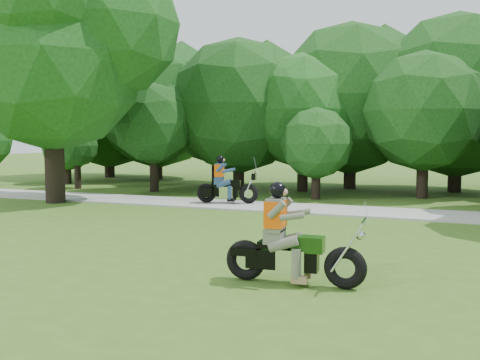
% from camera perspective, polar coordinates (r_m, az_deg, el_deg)
% --- Properties ---
extents(ground, '(100.00, 100.00, 0.00)m').
position_cam_1_polar(ground, '(9.26, 5.20, -10.13)').
color(ground, '#375D1A').
rests_on(ground, ground).
extents(walkway, '(60.00, 2.20, 0.06)m').
position_cam_1_polar(walkway, '(16.94, 12.88, -3.30)').
color(walkway, gray).
rests_on(walkway, ground).
extents(tree_line, '(40.47, 12.36, 7.79)m').
position_cam_1_polar(tree_line, '(23.53, 16.89, 7.91)').
color(tree_line, black).
rests_on(tree_line, ground).
extents(big_tree_west, '(8.64, 6.56, 9.96)m').
position_cam_1_polar(big_tree_west, '(20.49, -18.93, 14.02)').
color(big_tree_west, black).
rests_on(big_tree_west, ground).
extents(chopper_motorcycle, '(2.30, 0.61, 1.65)m').
position_cam_1_polar(chopper_motorcycle, '(8.63, 5.05, -7.09)').
color(chopper_motorcycle, black).
rests_on(chopper_motorcycle, ground).
extents(touring_motorcycle, '(2.13, 0.98, 1.64)m').
position_cam_1_polar(touring_motorcycle, '(18.32, -1.77, -0.62)').
color(touring_motorcycle, black).
rests_on(touring_motorcycle, walkway).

